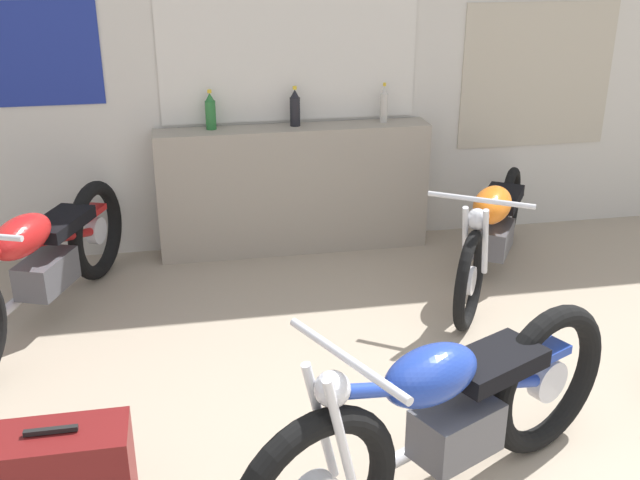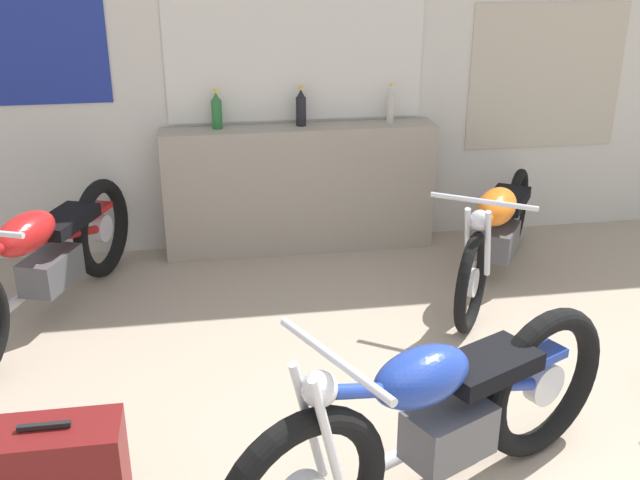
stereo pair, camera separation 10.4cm
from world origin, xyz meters
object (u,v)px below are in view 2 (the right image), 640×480
object	(u,v)px
hard_case_darkred	(52,473)
motorcycle_blue	(438,421)
bottle_center	(390,105)
motorcycle_orange	(497,229)
bottle_leftmost	(217,111)
motorcycle_red	(42,261)
bottle_left_center	(301,108)

from	to	relation	value
hard_case_darkred	motorcycle_blue	bearing A→B (deg)	-6.90
bottle_center	hard_case_darkred	world-z (taller)	bottle_center
motorcycle_orange	motorcycle_blue	xyz separation A→B (m)	(-1.06, -2.04, 0.03)
bottle_leftmost	motorcycle_red	xyz separation A→B (m)	(-1.11, -0.99, -0.66)
bottle_left_center	motorcycle_red	size ratio (longest dim) A/B	0.14
bottle_center	motorcycle_orange	size ratio (longest dim) A/B	0.17
bottle_left_center	motorcycle_blue	bearing A→B (deg)	-87.04
motorcycle_red	bottle_left_center	bearing A→B (deg)	29.63
motorcycle_blue	hard_case_darkred	world-z (taller)	motorcycle_blue
motorcycle_blue	bottle_center	bearing A→B (deg)	80.02
bottle_left_center	motorcycle_red	distance (m)	2.08
bottle_left_center	hard_case_darkred	bearing A→B (deg)	-117.25
bottle_left_center	bottle_leftmost	bearing A→B (deg)	179.15
motorcycle_blue	motorcycle_orange	bearing A→B (deg)	62.55
bottle_left_center	motorcycle_blue	xyz separation A→B (m)	(0.15, -2.91, -0.65)
bottle_leftmost	motorcycle_red	bearing A→B (deg)	-138.44
bottle_left_center	motorcycle_orange	xyz separation A→B (m)	(1.21, -0.87, -0.68)
bottle_left_center	motorcycle_red	xyz separation A→B (m)	(-1.72, -0.98, -0.66)
bottle_leftmost	motorcycle_orange	world-z (taller)	bottle_leftmost
motorcycle_blue	bottle_left_center	bearing A→B (deg)	92.96
bottle_leftmost	hard_case_darkred	world-z (taller)	bottle_leftmost
bottle_leftmost	motorcycle_orange	xyz separation A→B (m)	(1.82, -0.88, -0.68)
bottle_center	motorcycle_red	distance (m)	2.65
motorcycle_red	hard_case_darkred	bearing A→B (deg)	-79.81
motorcycle_blue	motorcycle_red	world-z (taller)	motorcycle_blue
motorcycle_blue	motorcycle_red	distance (m)	2.69
bottle_center	motorcycle_orange	xyz separation A→B (m)	(0.55, -0.86, -0.68)
motorcycle_orange	hard_case_darkred	bearing A→B (deg)	-144.68
motorcycle_orange	hard_case_darkred	size ratio (longest dim) A/B	2.94
bottle_left_center	motorcycle_blue	distance (m)	2.99
motorcycle_blue	bottle_leftmost	bearing A→B (deg)	104.51
bottle_center	motorcycle_blue	bearing A→B (deg)	-99.98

